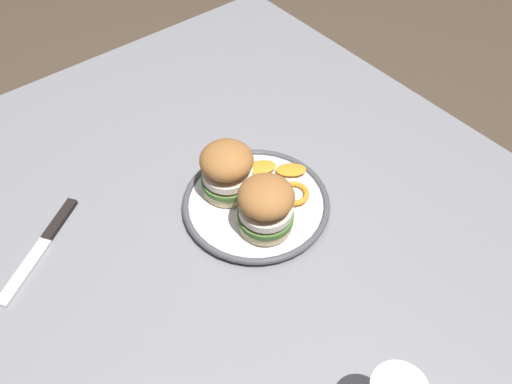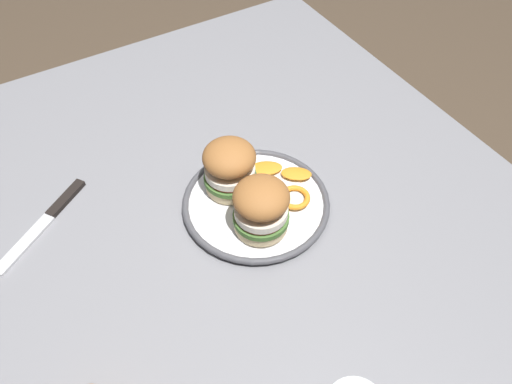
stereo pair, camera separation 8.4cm
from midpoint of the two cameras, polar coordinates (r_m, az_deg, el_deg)
ground_plane at (r=1.61m, az=0.33°, el=-18.22°), size 8.00×8.00×0.00m
dining_table at (r=1.04m, az=0.49°, el=-4.15°), size 1.12×0.98×0.76m
dinner_plate at (r=0.93m, az=2.58°, el=-1.38°), size 0.26×0.26×0.02m
sandwich_half_left at (r=0.85m, az=3.39°, el=-1.76°), size 0.10×0.10×0.10m
sandwich_half_right at (r=0.91m, az=-0.26°, el=2.66°), size 0.10×0.10×0.10m
orange_peel_curled at (r=0.93m, az=6.85°, el=-0.76°), size 0.07×0.07×0.01m
orange_peel_strip_long at (r=0.97m, az=6.92°, el=1.88°), size 0.06×0.06×0.01m
orange_peel_strip_short at (r=0.97m, az=3.52°, el=2.51°), size 0.06×0.07×0.01m
table_knife at (r=0.97m, az=-19.54°, el=-2.84°), size 0.14×0.19×0.01m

